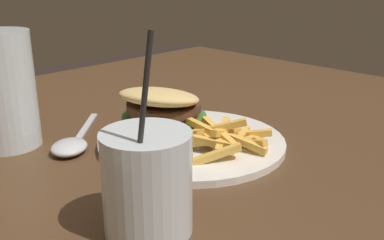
{
  "coord_description": "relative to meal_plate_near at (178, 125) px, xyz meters",
  "views": [
    {
      "loc": [
        -0.35,
        0.32,
        1.02
      ],
      "look_at": [
        0.06,
        -0.11,
        0.81
      ],
      "focal_mm": 42.0,
      "sensor_mm": 36.0,
      "label": 1
    }
  ],
  "objects": [
    {
      "name": "beer_glass",
      "position": [
        0.17,
        0.18,
        0.05
      ],
      "size": [
        0.09,
        0.09,
        0.16
      ],
      "color": "silver",
      "rests_on": "dining_table"
    },
    {
      "name": "spoon",
      "position": [
        0.09,
        0.13,
        -0.02
      ],
      "size": [
        0.16,
        0.16,
        0.02
      ],
      "rotation": [
        0.0,
        0.0,
        2.34
      ],
      "color": "silver",
      "rests_on": "dining_table"
    },
    {
      "name": "juice_glass",
      "position": [
        -0.14,
        0.18,
        0.02
      ],
      "size": [
        0.09,
        0.09,
        0.2
      ],
      "color": "silver",
      "rests_on": "dining_table"
    },
    {
      "name": "meal_plate_near",
      "position": [
        0.0,
        0.0,
        0.0
      ],
      "size": [
        0.27,
        0.27,
        0.09
      ],
      "color": "white",
      "rests_on": "dining_table"
    }
  ]
}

